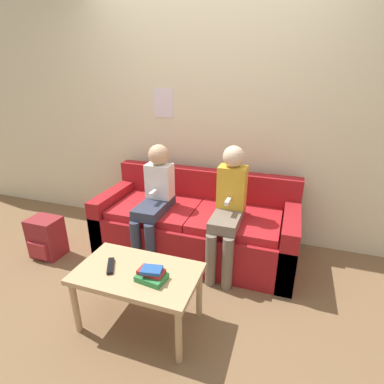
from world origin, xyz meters
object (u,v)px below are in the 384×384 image
object	(u,v)px
person_left	(155,196)
person_right	(229,205)
couch	(196,226)
coffee_table	(138,278)
tv_remote	(111,266)
backpack	(46,237)

from	to	relation	value
person_left	person_right	bearing A→B (deg)	0.30
person_left	person_right	xyz separation A→B (m)	(0.69, 0.00, 0.01)
couch	coffee_table	bearing A→B (deg)	-94.61
tv_remote	backpack	xyz separation A→B (m)	(-1.07, 0.49, -0.26)
backpack	coffee_table	bearing A→B (deg)	-20.56
person_left	backpack	bearing A→B (deg)	-159.65
couch	tv_remote	size ratio (longest dim) A/B	11.15
couch	tv_remote	xyz separation A→B (m)	(-0.27, -1.04, 0.18)
person_left	backpack	distance (m)	1.14
person_left	coffee_table	bearing A→B (deg)	-72.63
couch	tv_remote	distance (m)	1.09
person_right	tv_remote	distance (m)	1.07
couch	coffee_table	xyz separation A→B (m)	(-0.08, -1.02, 0.11)
couch	person_right	distance (m)	0.52
person_right	backpack	size ratio (longest dim) A/B	2.83
coffee_table	backpack	bearing A→B (deg)	159.44
coffee_table	backpack	xyz separation A→B (m)	(-1.26, 0.47, -0.19)
coffee_table	backpack	size ratio (longest dim) A/B	2.11
couch	person_right	world-z (taller)	person_right
person_left	tv_remote	bearing A→B (deg)	-85.19
coffee_table	person_left	world-z (taller)	person_left
tv_remote	person_right	bearing A→B (deg)	25.46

